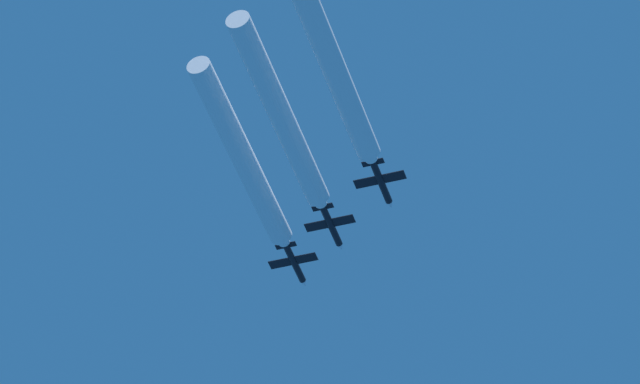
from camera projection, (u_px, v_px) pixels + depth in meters
jet_lead at (295, 263)px, 301.78m from camera, size 7.89×11.49×2.76m
jet_second_echelon at (331, 226)px, 292.75m from camera, size 7.89×11.49×2.76m
jet_third_echelon at (381, 182)px, 283.96m from camera, size 7.89×11.49×2.76m
smoke_trail_lead at (243, 158)px, 283.91m from camera, size 3.56×40.34×3.56m
smoke_trail_second_echelon at (282, 116)px, 275.10m from camera, size 3.56×39.72×3.56m
smoke_trail_third_echelon at (335, 71)px, 267.02m from camera, size 3.56×37.70×3.56m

